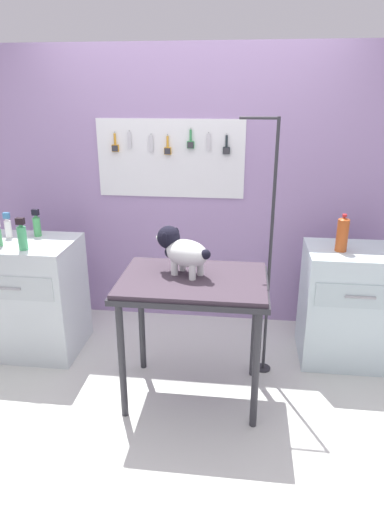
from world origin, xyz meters
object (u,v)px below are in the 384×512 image
object	(u,v)px
dog	(181,250)
soda_bottle	(342,234)
cabinet_right	(349,305)
grooming_arm	(268,263)
grooming_table	(193,291)
counter_left	(27,296)

from	to	relation	value
dog	soda_bottle	xyz separation A→B (m)	(1.07, 0.50, -0.01)
dog	cabinet_right	distance (m)	1.42
cabinet_right	grooming_arm	bearing A→B (deg)	-158.06
grooming_arm	soda_bottle	distance (m)	0.58
dog	grooming_table	bearing A→B (deg)	-38.60
grooming_table	counter_left	distance (m)	1.45
grooming_table	cabinet_right	xyz separation A→B (m)	(1.10, 0.60, -0.33)
dog	soda_bottle	bearing A→B (deg)	25.11
dog	cabinet_right	bearing A→B (deg)	24.30
grooming_table	grooming_arm	distance (m)	0.59
cabinet_right	soda_bottle	world-z (taller)	soda_bottle
counter_left	cabinet_right	distance (m)	2.46
dog	counter_left	distance (m)	1.44
dog	counter_left	xyz separation A→B (m)	(-1.27, 0.38, -0.57)
grooming_table	dog	distance (m)	0.27
dog	soda_bottle	distance (m)	1.18
counter_left	cabinet_right	size ratio (longest dim) A/B	1.02
grooming_table	cabinet_right	size ratio (longest dim) A/B	1.06
cabinet_right	soda_bottle	distance (m)	0.58
counter_left	soda_bottle	bearing A→B (deg)	3.03
grooming_arm	counter_left	xyz separation A→B (m)	(-1.83, 0.10, -0.40)
grooming_arm	counter_left	bearing A→B (deg)	177.01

